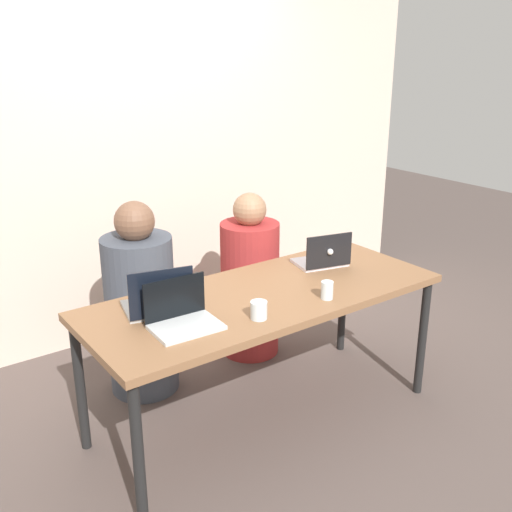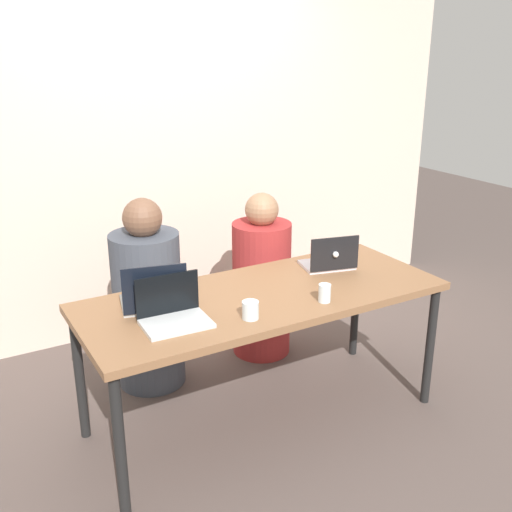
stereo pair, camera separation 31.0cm
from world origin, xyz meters
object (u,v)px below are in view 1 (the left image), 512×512
Objects in this scene: laptop_front_left at (182,317)px; water_glass_left at (259,311)px; person_on_right at (250,284)px; laptop_back_right at (323,258)px; laptop_back_left at (158,302)px; water_glass_right at (327,291)px; person_on_left at (141,309)px.

water_glass_left is (0.33, -0.14, -0.01)m from laptop_front_left.
person_on_right is 3.35× the size of laptop_back_right.
laptop_back_left is at bearing 98.58° from laptop_front_left.
water_glass_right reaches higher than water_glass_left.
water_glass_right is (-0.18, -0.93, 0.31)m from person_on_right.
water_glass_left is (0.18, -0.91, 0.28)m from person_on_left.
person_on_right is 1.00m from water_glass_right.
water_glass_right is at bearing 168.90° from laptop_back_left.
water_glass_right is (-0.30, -0.37, -0.01)m from laptop_back_right.
person_on_left is 0.84m from laptop_front_left.
person_on_right is 3.46× the size of laptop_front_left.
person_on_left is at bearing 122.89° from water_glass_right.
laptop_back_right is (1.07, 0.01, -0.01)m from laptop_back_left.
person_on_left is 1.06× the size of person_on_right.
person_on_right is 11.89× the size of water_glass_right.
person_on_right is at bearing -135.11° from laptop_back_left.
laptop_back_right is (0.12, -0.56, 0.32)m from person_on_right.
laptop_front_left is (-0.93, -0.77, 0.32)m from person_on_right.
person_on_right reaches higher than laptop_front_left.
person_on_right is 1.13m from water_glass_left.
person_on_left reaches higher than water_glass_left.
person_on_right is 0.66m from laptop_back_right.
person_on_right is 3.06× the size of laptop_back_left.
person_on_right is at bearing 78.88° from water_glass_right.
laptop_back_left is at bearing 39.43° from person_on_right.
water_glass_left is (-0.72, -0.35, -0.01)m from laptop_back_right.
water_glass_right is (0.60, -0.93, 0.28)m from person_on_left.
laptop_front_left is at bearing 156.79° from water_glass_left.
water_glass_right is at bearing -2.09° from water_glass_left.
laptop_back_left is 0.84m from water_glass_right.
person_on_right is at bearing -64.67° from laptop_back_right.
water_glass_right is at bearing -9.22° from laptop_front_left.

